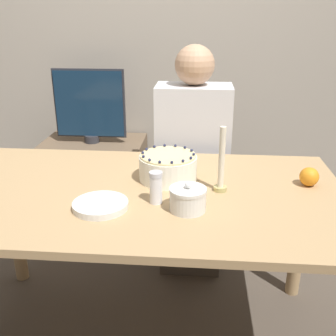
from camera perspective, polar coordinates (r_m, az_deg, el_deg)
The scene contains 11 objects.
wall_behind at distance 2.82m, azimuth 0.07°, elevation 19.15°, with size 8.00×0.05×2.60m.
dining_table at distance 1.61m, azimuth -4.08°, elevation -6.65°, with size 1.64×0.91×0.76m.
cake at distance 1.64m, azimuth -0.00°, elevation 0.13°, with size 0.24×0.24×0.12m.
sugar_bowl at distance 1.39m, azimuth 2.90°, elevation -4.52°, with size 0.13×0.13×0.11m.
sugar_shaker at distance 1.43m, azimuth -1.75°, elevation -2.82°, with size 0.05×0.05×0.12m.
plate_stack at distance 1.43m, azimuth -9.77°, elevation -5.31°, with size 0.20×0.20×0.02m.
candle at distance 1.53m, azimuth 7.74°, elevation 0.31°, with size 0.05×0.05×0.26m.
orange_fruit_0 at distance 1.68m, azimuth 19.81°, elevation -1.19°, with size 0.08×0.08×0.08m.
person_man_blue_shirt at distance 2.23m, azimuth 3.51°, elevation -1.16°, with size 0.40×0.34×1.27m.
side_cabinet at distance 2.84m, azimuth -10.52°, elevation -2.03°, with size 0.69×0.50×0.60m.
tv_monitor at distance 2.68m, azimuth -11.30°, elevation 8.89°, with size 0.47×0.10×0.49m.
Camera 1 is at (0.23, -1.40, 1.42)m, focal length 42.00 mm.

